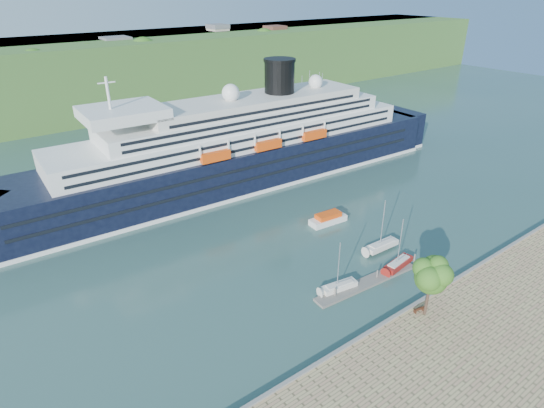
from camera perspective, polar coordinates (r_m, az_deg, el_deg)
The scene contains 11 objects.
ground at distance 70.23m, azimuth 17.63°, elevation -12.30°, with size 400.00×400.00×0.00m, color #2A4B47.
far_hillside at distance 183.15m, azimuth -22.03°, elevation 14.80°, with size 400.00×50.00×24.00m, color #375F26.
quay_coping at distance 69.46m, azimuth 17.89°, elevation -11.62°, with size 220.00×0.50×0.30m, color slate.
cruise_ship at distance 101.66m, azimuth -5.04°, elevation 9.63°, with size 120.68×17.57×27.10m, color black, non-canonical shape.
park_bench at distance 67.63m, azimuth 17.96°, elevation -12.39°, with size 1.62×0.67×1.04m, color #4B2615, non-canonical shape.
promenade_tree at distance 65.01m, azimuth 19.20°, elevation -9.54°, with size 5.90×5.90×9.77m, color #295C18, non-canonical shape.
floating_pontoon at distance 73.07m, azimuth 11.80°, elevation -9.62°, with size 19.20×2.35×0.43m, color slate, non-canonical shape.
sailboat_white_near at distance 68.59m, azimuth 8.63°, elevation -7.97°, with size 6.37×1.77×8.23m, color silver, non-canonical shape.
sailboat_red at distance 75.59m, azimuth 15.90°, elevation -4.98°, with size 6.88×1.91×8.88m, color maroon, non-canonical shape.
sailboat_white_far at distance 79.82m, azimuth 13.90°, elevation -2.78°, with size 7.24×2.01×9.35m, color silver, non-canonical shape.
tender_launch at distance 88.67m, azimuth 7.06°, elevation -1.76°, with size 7.69×2.63×2.12m, color #E7470D, non-canonical shape.
Camera 1 is at (-47.97, -29.16, 42.20)m, focal length 30.00 mm.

